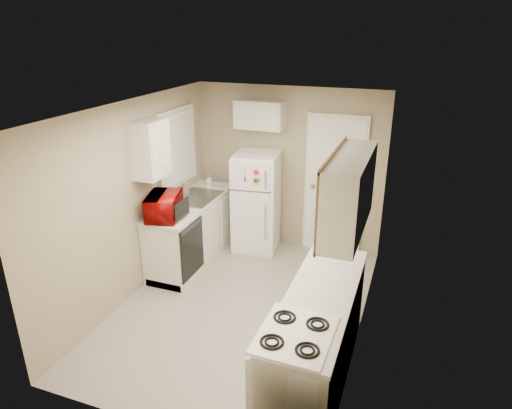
% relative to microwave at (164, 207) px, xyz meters
% --- Properties ---
extents(floor, '(3.80, 3.80, 0.00)m').
position_rel_microwave_xyz_m(floor, '(1.15, -0.27, -1.05)').
color(floor, '#B7AFA4').
rests_on(floor, ground).
extents(ceiling, '(3.80, 3.80, 0.00)m').
position_rel_microwave_xyz_m(ceiling, '(1.15, -0.27, 1.35)').
color(ceiling, white).
rests_on(ceiling, floor).
extents(wall_left, '(3.80, 3.80, 0.00)m').
position_rel_microwave_xyz_m(wall_left, '(-0.25, -0.27, 0.15)').
color(wall_left, tan).
rests_on(wall_left, floor).
extents(wall_right, '(3.80, 3.80, 0.00)m').
position_rel_microwave_xyz_m(wall_right, '(2.55, -0.27, 0.15)').
color(wall_right, tan).
rests_on(wall_right, floor).
extents(wall_back, '(2.80, 2.80, 0.00)m').
position_rel_microwave_xyz_m(wall_back, '(1.15, 1.63, 0.15)').
color(wall_back, tan).
rests_on(wall_back, floor).
extents(wall_front, '(2.80, 2.80, 0.00)m').
position_rel_microwave_xyz_m(wall_front, '(1.15, -2.17, 0.15)').
color(wall_front, tan).
rests_on(wall_front, floor).
extents(left_counter, '(0.60, 1.80, 0.90)m').
position_rel_microwave_xyz_m(left_counter, '(0.05, 0.63, -0.60)').
color(left_counter, silver).
rests_on(left_counter, floor).
extents(dishwasher, '(0.03, 0.58, 0.72)m').
position_rel_microwave_xyz_m(dishwasher, '(0.34, 0.03, -0.56)').
color(dishwasher, black).
rests_on(dishwasher, floor).
extents(sink, '(0.54, 0.74, 0.16)m').
position_rel_microwave_xyz_m(sink, '(0.05, 0.78, -0.19)').
color(sink, gray).
rests_on(sink, left_counter).
extents(microwave, '(0.63, 0.46, 0.37)m').
position_rel_microwave_xyz_m(microwave, '(0.00, 0.00, 0.00)').
color(microwave, '#8A0403').
rests_on(microwave, left_counter).
extents(soap_bottle, '(0.09, 0.10, 0.17)m').
position_rel_microwave_xyz_m(soap_bottle, '(0.00, 1.31, -0.05)').
color(soap_bottle, silver).
rests_on(soap_bottle, left_counter).
extents(window_blinds, '(0.10, 0.98, 1.08)m').
position_rel_microwave_xyz_m(window_blinds, '(-0.21, 0.78, 0.55)').
color(window_blinds, silver).
rests_on(window_blinds, wall_left).
extents(upper_cabinet_left, '(0.30, 0.45, 0.70)m').
position_rel_microwave_xyz_m(upper_cabinet_left, '(-0.10, -0.05, 0.75)').
color(upper_cabinet_left, silver).
rests_on(upper_cabinet_left, wall_left).
extents(refrigerator, '(0.68, 0.66, 1.49)m').
position_rel_microwave_xyz_m(refrigerator, '(0.78, 1.27, -0.30)').
color(refrigerator, white).
rests_on(refrigerator, floor).
extents(cabinet_over_fridge, '(0.70, 0.30, 0.40)m').
position_rel_microwave_xyz_m(cabinet_over_fridge, '(0.75, 1.48, 0.95)').
color(cabinet_over_fridge, silver).
rests_on(cabinet_over_fridge, wall_back).
extents(interior_door, '(0.86, 0.06, 2.08)m').
position_rel_microwave_xyz_m(interior_door, '(1.85, 1.59, -0.03)').
color(interior_door, white).
rests_on(interior_door, floor).
extents(right_counter, '(0.60, 2.00, 0.90)m').
position_rel_microwave_xyz_m(right_counter, '(2.25, -1.07, -0.60)').
color(right_counter, silver).
rests_on(right_counter, floor).
extents(stove, '(0.59, 0.72, 0.86)m').
position_rel_microwave_xyz_m(stove, '(2.19, -1.70, -0.62)').
color(stove, white).
rests_on(stove, floor).
extents(upper_cabinet_right, '(0.30, 1.20, 0.70)m').
position_rel_microwave_xyz_m(upper_cabinet_right, '(2.40, -0.77, 0.75)').
color(upper_cabinet_right, silver).
rests_on(upper_cabinet_right, wall_right).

